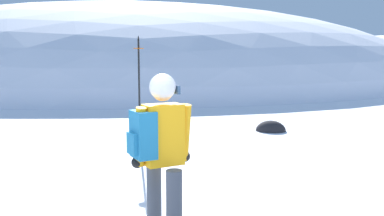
% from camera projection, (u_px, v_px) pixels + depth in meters
% --- Properties ---
extents(ridge_peak_main, '(43.19, 38.87, 10.85)m').
position_uv_depth(ridge_peak_main, '(124.00, 77.00, 33.57)').
color(ridge_peak_main, white).
rests_on(ridge_peak_main, ground).
extents(snowboarder_main, '(1.20, 1.54, 1.71)m').
position_uv_depth(snowboarder_main, '(160.00, 157.00, 4.08)').
color(snowboarder_main, black).
rests_on(snowboarder_main, ground).
extents(piste_marker_near, '(0.20, 0.20, 2.25)m').
position_uv_depth(piste_marker_near, '(139.00, 85.00, 8.49)').
color(piste_marker_near, black).
rests_on(piste_marker_near, ground).
extents(rock_small, '(0.73, 0.62, 0.51)m').
position_uv_depth(rock_small, '(271.00, 131.00, 10.48)').
color(rock_small, '#282628').
rests_on(rock_small, ground).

